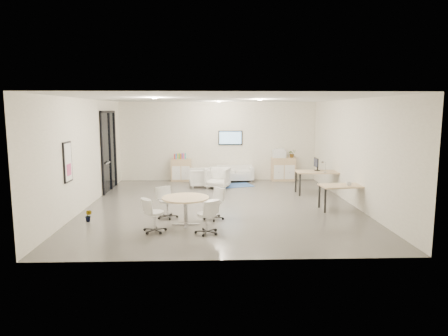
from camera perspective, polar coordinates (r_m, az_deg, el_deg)
room_shell at (r=11.91m, az=-0.41°, el=2.17°), size 9.60×10.60×4.80m
glass_door at (r=14.86m, az=-16.13°, el=2.67°), size 0.09×1.90×2.85m
artwork at (r=10.95m, az=-21.43°, el=0.78°), size 0.05×0.54×1.04m
wall_tv at (r=16.36m, az=0.91°, el=4.34°), size 0.98×0.06×0.58m
ceiling_spots at (r=12.68m, az=-1.44°, el=9.68°), size 3.14×4.14×0.03m
sideboard_left at (r=16.32m, az=-6.13°, el=-0.29°), size 0.81×0.42×0.91m
sideboard_right at (r=16.53m, az=8.47°, el=-0.15°), size 0.96×0.46×0.96m
books at (r=16.26m, az=-6.30°, el=1.69°), size 0.47×0.14×0.22m
printer at (r=16.42m, az=7.87°, el=2.08°), size 0.52×0.44×0.36m
loveseat at (r=16.20m, az=1.52°, el=-0.87°), size 1.52×0.85×0.55m
blue_rug at (r=15.34m, az=1.44°, el=-2.49°), size 1.57×1.27×0.01m
armchair_left at (r=15.08m, az=-3.54°, el=-1.25°), size 0.78×0.82×0.76m
armchair_right at (r=14.82m, az=-0.91°, el=-1.27°), size 0.98×0.95×0.83m
desk_rear at (r=14.06m, az=13.33°, el=-0.78°), size 1.56×0.85×0.79m
desk_front at (r=12.00m, az=16.89°, el=-2.70°), size 1.46×0.83×0.73m
monitor at (r=14.15m, az=13.06°, el=0.58°), size 0.20×0.50×0.44m
round_table at (r=10.02m, az=-5.52°, el=-4.63°), size 1.18×1.18×0.72m
meeting_chairs at (r=10.07m, az=-5.51°, el=-5.86°), size 2.22×2.22×0.82m
plant_cabinet at (r=16.50m, az=9.68°, el=1.93°), size 0.38×0.40×0.25m
plant_floor at (r=10.97m, az=-18.77°, el=-6.92°), size 0.25×0.36×0.14m
cup at (r=11.86m, az=17.42°, el=-2.14°), size 0.15×0.12×0.14m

